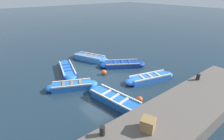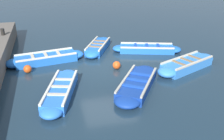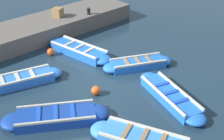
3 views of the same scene
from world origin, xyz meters
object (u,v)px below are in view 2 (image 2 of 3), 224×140
Objects in this scene: boat_stern_in at (147,49)px; boat_outer_right at (137,84)px; boat_inner_gap at (98,47)px; buoy_yellow_far at (117,65)px; boat_alongside at (61,91)px; boat_end_of_row at (187,65)px; boat_mid_row at (46,59)px; buoy_orange_near at (28,69)px; bollard_mid_north at (3,32)px.

boat_stern_in is 4.17m from boat_outer_right.
boat_inner_gap reaches higher than buoy_yellow_far.
boat_alongside is at bearing -144.85° from buoy_yellow_far.
boat_outer_right is at bearing -155.77° from boat_end_of_row.
boat_inner_gap is 2.59m from boat_stern_in.
boat_mid_row reaches higher than boat_outer_right.
boat_end_of_row is at bearing 10.92° from boat_alongside.
boat_stern_in is at bearing 40.26° from buoy_yellow_far.
boat_alongside is 10.05× the size of buoy_yellow_far.
boat_stern_in is at bearing 64.40° from boat_outer_right.
boat_mid_row is 1.30m from buoy_orange_near.
boat_outer_right is 9.96× the size of bollard_mid_north.
boat_stern_in is at bearing 111.15° from boat_end_of_row.
boat_end_of_row is 7.05m from buoy_orange_near.
boat_mid_row is at bearing 52.14° from buoy_orange_near.
boat_alongside is at bearing -116.78° from boat_inner_gap.
boat_stern_in is 5.18m from boat_mid_row.
boat_outer_right is at bearing -82.13° from boat_inner_gap.
buoy_yellow_far is at bearing -82.70° from boat_inner_gap.
buoy_orange_near is at bearing -127.86° from boat_mid_row.
bollard_mid_north is at bearing 164.17° from boat_stern_in.
boat_stern_in is 10.47× the size of bollard_mid_north.
boat_inner_gap is 0.89× the size of boat_end_of_row.
boat_inner_gap is at bearing 21.86° from boat_mid_row.
buoy_yellow_far is (2.59, 1.82, 0.00)m from boat_alongside.
boat_stern_in is 10.24× the size of buoy_yellow_far.
boat_alongside reaches higher than boat_inner_gap.
boat_mid_row is (-5.17, -0.24, 0.03)m from boat_stern_in.
boat_end_of_row reaches higher than boat_alongside.
boat_outer_right is 4.86m from buoy_orange_near.
boat_inner_gap is 8.84× the size of bollard_mid_north.
boat_stern_in is at bearing 37.53° from boat_alongside.
boat_end_of_row is 6.55m from boat_mid_row.
bollard_mid_north is at bearing 133.25° from boat_outer_right.
buoy_yellow_far is (-3.07, 0.73, -0.02)m from boat_end_of_row.
buoy_orange_near is at bearing -148.99° from boat_inner_gap.
boat_alongside is 2.89m from boat_outer_right.
buoy_yellow_far is at bearing 98.64° from boat_outer_right.
boat_stern_in is at bearing -15.83° from bollard_mid_north.
boat_end_of_row is 1.00× the size of boat_outer_right.
buoy_yellow_far is at bearing 166.61° from boat_end_of_row.
bollard_mid_north is (-7.28, 2.06, 0.84)m from boat_stern_in.
bollard_mid_north reaches higher than boat_alongside.
boat_stern_in is 2.69m from boat_end_of_row.
boat_mid_row is 10.68× the size of buoy_orange_near.
boat_outer_right is at bearing -46.25° from boat_mid_row.
boat_outer_right is (-2.77, -1.25, -0.03)m from boat_end_of_row.
boat_alongside is 10.20× the size of buoy_orange_near.
boat_mid_row is at bearing 159.69° from boat_end_of_row.
boat_mid_row is at bearing -177.37° from boat_stern_in.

